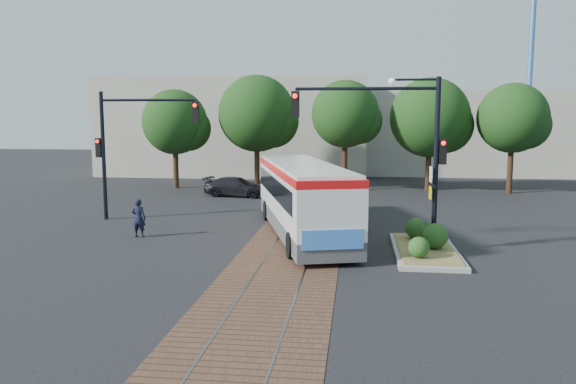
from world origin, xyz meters
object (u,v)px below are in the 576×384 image
Objects in this scene: signal_pole_main at (401,136)px; officer at (139,218)px; city_bus at (302,195)px; parked_car at (237,187)px; traffic_island at (426,243)px; signal_pole_left at (126,138)px.

officer is (-10.25, 1.15, -3.38)m from signal_pole_main.
city_bus reaches higher than parked_car.
signal_pole_main reaches higher than city_bus.
traffic_island is at bearing -5.36° from signal_pole_main.
parked_car is at bearing 123.67° from signal_pole_main.
city_bus is at bearing -168.28° from officer.
city_bus is 1.87× the size of signal_pole_left.
city_bus is at bearing -146.50° from parked_car.
city_bus is at bearing 145.73° from signal_pole_main.
parked_car is (-8.85, 13.28, -3.57)m from signal_pole_main.
parked_car is at bearing 126.25° from traffic_island.
traffic_island is 0.87× the size of signal_pole_main.
signal_pole_main is (-0.96, 0.09, 3.83)m from traffic_island.
signal_pole_left reaches higher than parked_car.
city_bus is 11.92m from parked_car.
officer is 12.22m from parked_car.
signal_pole_main reaches higher than signal_pole_left.
signal_pole_main is 13.14m from signal_pole_left.
signal_pole_main is (3.76, -2.56, 2.51)m from city_bus.
signal_pole_main is at bearing 174.64° from traffic_island.
signal_pole_left is 9.70m from parked_car.
traffic_island is 14.50m from signal_pole_left.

